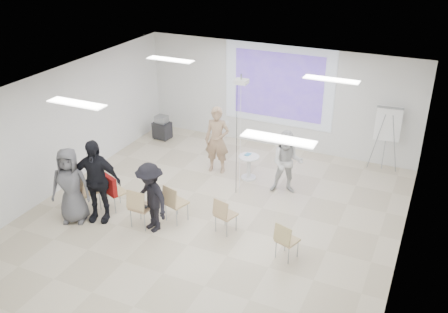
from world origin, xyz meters
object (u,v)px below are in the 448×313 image
at_px(chair_far_left, 84,189).
at_px(av_cart, 162,128).
at_px(audience_mid, 150,193).
at_px(audience_outer, 70,181).
at_px(player_left, 217,136).
at_px(chair_left_inner, 139,205).
at_px(chair_right_inner, 224,213).
at_px(chair_left_mid, 114,190).
at_px(chair_center, 174,201).
at_px(pedestal_table, 249,166).
at_px(player_right, 287,159).
at_px(flipchart_easel, 388,124).
at_px(laptop, 142,205).
at_px(chair_right_far, 285,239).
at_px(audience_left, 95,175).

distance_m(chair_far_left, av_cart, 4.38).
relative_size(chair_far_left, audience_mid, 0.54).
bearing_deg(audience_outer, player_left, 39.34).
xyz_separation_m(chair_left_inner, chair_right_inner, (1.74, 0.56, -0.07)).
xyz_separation_m(chair_left_mid, chair_center, (1.51, 0.12, 0.03)).
bearing_deg(pedestal_table, player_right, -13.87).
bearing_deg(player_right, chair_center, -143.72).
xyz_separation_m(pedestal_table, player_right, (1.09, -0.27, 0.52)).
bearing_deg(player_right, audience_outer, -156.31).
height_order(chair_far_left, av_cart, chair_far_left).
bearing_deg(flipchart_easel, chair_right_inner, -125.33).
height_order(chair_left_inner, audience_outer, audience_outer).
height_order(audience_outer, av_cart, audience_outer).
bearing_deg(pedestal_table, flipchart_easel, 32.36).
bearing_deg(audience_outer, laptop, -5.17).
height_order(player_right, chair_left_inner, player_right).
bearing_deg(chair_right_far, av_cart, 159.86).
relative_size(chair_left_inner, chair_right_far, 1.15).
bearing_deg(chair_right_far, audience_mid, -158.34).
bearing_deg(audience_outer, chair_far_left, 69.53).
height_order(chair_left_inner, audience_left, audience_left).
distance_m(chair_far_left, chair_center, 2.13).
bearing_deg(chair_right_inner, pedestal_table, 115.87).
relative_size(player_left, chair_right_inner, 2.44).
relative_size(chair_left_mid, chair_left_inner, 0.91).
distance_m(player_left, player_right, 2.05).
bearing_deg(av_cart, chair_right_far, -32.47).
xyz_separation_m(chair_right_far, audience_outer, (-4.71, -0.59, 0.49)).
xyz_separation_m(chair_center, audience_outer, (-2.06, -0.86, 0.44)).
height_order(chair_right_inner, av_cart, chair_right_inner).
height_order(chair_right_inner, audience_left, audience_left).
bearing_deg(chair_left_mid, audience_left, -76.55).
bearing_deg(laptop, audience_mid, 168.25).
bearing_deg(pedestal_table, laptop, -113.51).
bearing_deg(chair_far_left, chair_left_inner, 20.16).
bearing_deg(player_left, audience_left, -121.96).
distance_m(player_right, audience_mid, 3.48).
bearing_deg(laptop, chair_left_mid, -14.92).
height_order(player_right, audience_left, audience_left).
bearing_deg(chair_right_inner, chair_far_left, -155.16).
distance_m(chair_center, audience_mid, 0.65).
relative_size(player_right, audience_left, 0.80).
height_order(player_left, laptop, player_left).
height_order(audience_left, audience_mid, audience_left).
relative_size(player_right, chair_left_inner, 1.89).
height_order(chair_center, chair_right_inner, chair_center).
bearing_deg(chair_left_mid, chair_far_left, -126.97).
xyz_separation_m(pedestal_table, player_left, (-0.92, 0.05, 0.65)).
bearing_deg(audience_mid, chair_center, 81.07).
bearing_deg(player_right, flipchart_easel, 32.75).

